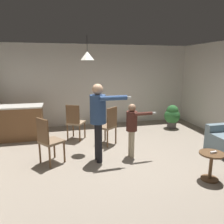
% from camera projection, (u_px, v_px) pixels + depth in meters
% --- Properties ---
extents(ground, '(7.68, 7.68, 0.00)m').
position_uv_depth(ground, '(127.00, 161.00, 4.82)').
color(ground, gray).
extents(wall_back, '(6.40, 0.10, 2.70)m').
position_uv_depth(wall_back, '(99.00, 85.00, 7.57)').
color(wall_back, beige).
rests_on(wall_back, ground).
extents(kitchen_counter, '(1.26, 0.66, 0.95)m').
position_uv_depth(kitchen_counter, '(20.00, 122.00, 6.13)').
color(kitchen_counter, brown).
rests_on(kitchen_counter, ground).
extents(side_table_by_couch, '(0.44, 0.44, 0.52)m').
position_uv_depth(side_table_by_couch, '(211.00, 163.00, 3.97)').
color(side_table_by_couch, brown).
rests_on(side_table_by_couch, ground).
extents(person_adult, '(0.84, 0.49, 1.67)m').
position_uv_depth(person_adult, '(99.00, 114.00, 4.62)').
color(person_adult, black).
rests_on(person_adult, ground).
extents(person_child, '(0.64, 0.35, 1.22)m').
position_uv_depth(person_child, '(132.00, 124.00, 4.89)').
color(person_child, tan).
rests_on(person_child, ground).
extents(dining_chair_by_counter, '(0.57, 0.57, 1.00)m').
position_uv_depth(dining_chair_by_counter, '(75.00, 121.00, 6.04)').
color(dining_chair_by_counter, brown).
rests_on(dining_chair_by_counter, ground).
extents(dining_chair_near_wall, '(0.59, 0.59, 1.00)m').
position_uv_depth(dining_chair_near_wall, '(48.00, 139.00, 4.57)').
color(dining_chair_near_wall, brown).
rests_on(dining_chair_near_wall, ground).
extents(dining_chair_centre_back, '(0.59, 0.59, 1.00)m').
position_uv_depth(dining_chair_centre_back, '(108.00, 124.00, 5.68)').
color(dining_chair_centre_back, brown).
rests_on(dining_chair_centre_back, ground).
extents(potted_plant_corner, '(0.50, 0.50, 0.77)m').
position_uv_depth(potted_plant_corner, '(172.00, 115.00, 7.19)').
color(potted_plant_corner, '#4C4742').
rests_on(potted_plant_corner, ground).
extents(spare_remote_on_table, '(0.13, 0.05, 0.04)m').
position_uv_depth(spare_remote_on_table, '(214.00, 152.00, 3.91)').
color(spare_remote_on_table, white).
rests_on(spare_remote_on_table, side_table_by_couch).
extents(ceiling_light_pendant, '(0.32, 0.32, 0.55)m').
position_uv_depth(ceiling_light_pendant, '(87.00, 56.00, 5.10)').
color(ceiling_light_pendant, silver).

